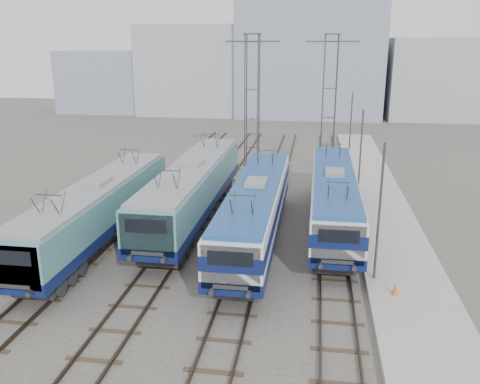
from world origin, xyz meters
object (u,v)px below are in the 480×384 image
(mast_front, at_px, (379,216))
(mast_mid, at_px, (360,160))
(locomotive_far_left, at_px, (97,208))
(locomotive_center_left, at_px, (193,187))
(locomotive_far_right, at_px, (334,195))
(safety_cone, at_px, (395,289))
(locomotive_center_right, at_px, (255,207))
(catenary_tower_east, at_px, (329,99))
(mast_rear, at_px, (350,131))
(catenary_tower_west, at_px, (252,100))

(mast_front, relative_size, mast_mid, 1.00)
(locomotive_far_left, distance_m, locomotive_center_left, 6.42)
(locomotive_far_left, bearing_deg, locomotive_far_right, 18.49)
(locomotive_center_left, xyz_separation_m, mast_front, (10.85, -7.50, 1.17))
(locomotive_center_left, xyz_separation_m, safety_cone, (11.62, -9.09, -1.75))
(mast_front, height_order, safety_cone, mast_front)
(locomotive_far_left, bearing_deg, locomotive_center_right, 8.39)
(locomotive_far_left, height_order, locomotive_center_right, locomotive_far_left)
(locomotive_center_right, bearing_deg, safety_cone, -39.35)
(locomotive_center_left, height_order, safety_cone, locomotive_center_left)
(safety_cone, bearing_deg, mast_mid, 93.26)
(locomotive_far_right, distance_m, catenary_tower_east, 15.22)
(locomotive_center_right, relative_size, catenary_tower_east, 1.46)
(locomotive_far_left, distance_m, catenary_tower_east, 23.65)
(mast_rear, bearing_deg, locomotive_far_right, -96.37)
(locomotive_center_right, xyz_separation_m, mast_mid, (6.35, 7.75, 1.26))
(locomotive_far_left, xyz_separation_m, safety_cone, (16.12, -4.51, -1.61))
(mast_rear, height_order, safety_cone, mast_rear)
(locomotive_center_left, height_order, locomotive_far_right, locomotive_center_left)
(mast_front, relative_size, mast_rear, 1.00)
(locomotive_far_left, distance_m, mast_rear, 26.11)
(locomotive_center_left, bearing_deg, mast_rear, 56.68)
(locomotive_center_left, distance_m, mast_rear, 19.79)
(catenary_tower_east, height_order, mast_mid, catenary_tower_east)
(mast_front, bearing_deg, locomotive_far_right, 103.97)
(locomotive_center_left, distance_m, catenary_tower_west, 13.42)
(safety_cone, bearing_deg, locomotive_far_left, 164.36)
(mast_rear, distance_m, safety_cone, 25.77)
(mast_mid, xyz_separation_m, mast_rear, (0.00, 12.00, 0.00))
(catenary_tower_west, xyz_separation_m, catenary_tower_east, (6.50, 2.00, 0.00))
(locomotive_far_right, relative_size, catenary_tower_east, 1.44)
(mast_rear, bearing_deg, locomotive_center_right, -107.82)
(locomotive_center_left, bearing_deg, mast_front, -34.64)
(locomotive_far_left, height_order, mast_front, mast_front)
(locomotive_far_right, bearing_deg, catenary_tower_west, 118.25)
(mast_rear, bearing_deg, mast_mid, -90.00)
(locomotive_far_right, bearing_deg, locomotive_far_left, -161.51)
(locomotive_far_left, distance_m, mast_front, 15.68)
(locomotive_center_right, distance_m, mast_rear, 20.78)
(catenary_tower_west, bearing_deg, mast_mid, -42.93)
(locomotive_far_left, bearing_deg, mast_rear, 53.93)
(mast_front, bearing_deg, mast_mid, 90.00)
(locomotive_far_left, xyz_separation_m, locomotive_center_right, (9.00, 1.33, 0.05))
(locomotive_center_right, xyz_separation_m, locomotive_far_right, (4.50, 3.19, -0.03))
(safety_cone, bearing_deg, catenary_tower_west, 113.47)
(catenary_tower_west, relative_size, mast_rear, 1.71)
(locomotive_center_left, height_order, catenary_tower_west, catenary_tower_west)
(locomotive_center_right, bearing_deg, locomotive_far_right, 35.31)
(mast_rear, relative_size, safety_cone, 12.46)
(locomotive_center_right, relative_size, safety_cone, 31.18)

